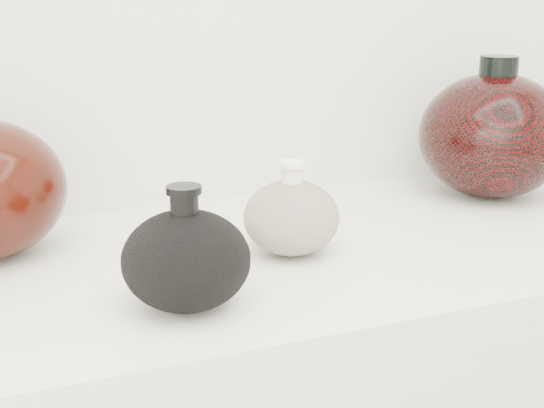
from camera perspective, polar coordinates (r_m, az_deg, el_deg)
name	(u,v)px	position (r m, az deg, el deg)	size (l,w,h in m)	color
black_gourd_vase	(186,259)	(0.80, -6.48, -4.15)	(0.15, 0.15, 0.13)	black
cream_gourd_vase	(291,217)	(0.95, 1.47, -0.96)	(0.15, 0.15, 0.12)	beige
right_round_pot	(493,135)	(1.25, 16.31, 5.01)	(0.29, 0.29, 0.22)	black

